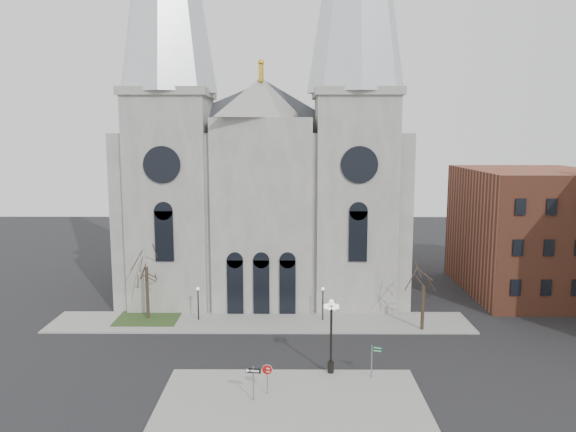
{
  "coord_description": "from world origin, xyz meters",
  "views": [
    {
      "loc": [
        2.92,
        -40.59,
        17.99
      ],
      "look_at": [
        2.67,
        8.0,
        10.81
      ],
      "focal_mm": 35.0,
      "sensor_mm": 36.0,
      "label": 1
    }
  ],
  "objects_px": {
    "one_way_sign": "(253,378)",
    "street_name_sign": "(373,359)",
    "stop_sign": "(267,372)",
    "globe_lamp": "(331,327)"
  },
  "relations": [
    {
      "from": "stop_sign",
      "to": "one_way_sign",
      "type": "height_order",
      "value": "one_way_sign"
    },
    {
      "from": "globe_lamp",
      "to": "one_way_sign",
      "type": "height_order",
      "value": "globe_lamp"
    },
    {
      "from": "one_way_sign",
      "to": "street_name_sign",
      "type": "xyz_separation_m",
      "value": [
        8.55,
        3.55,
        -0.13
      ]
    },
    {
      "from": "street_name_sign",
      "to": "globe_lamp",
      "type": "bearing_deg",
      "value": 177.19
    },
    {
      "from": "one_way_sign",
      "to": "street_name_sign",
      "type": "bearing_deg",
      "value": 31.44
    },
    {
      "from": "stop_sign",
      "to": "globe_lamp",
      "type": "xyz_separation_m",
      "value": [
        4.62,
        3.52,
        2.03
      ]
    },
    {
      "from": "stop_sign",
      "to": "globe_lamp",
      "type": "distance_m",
      "value": 6.15
    },
    {
      "from": "globe_lamp",
      "to": "one_way_sign",
      "type": "distance_m",
      "value": 7.35
    },
    {
      "from": "globe_lamp",
      "to": "street_name_sign",
      "type": "relative_size",
      "value": 2.28
    },
    {
      "from": "stop_sign",
      "to": "street_name_sign",
      "type": "xyz_separation_m",
      "value": [
        7.65,
        2.66,
        -0.1
      ]
    }
  ]
}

